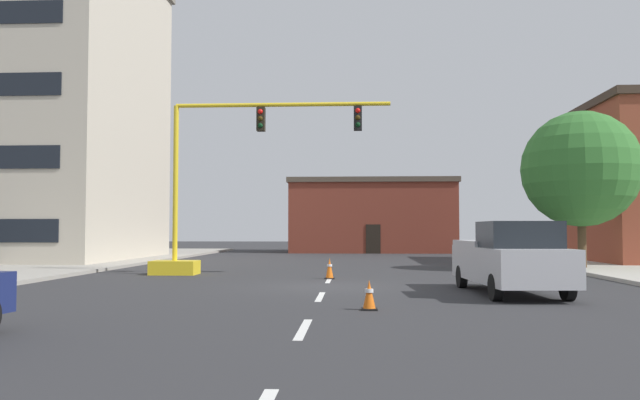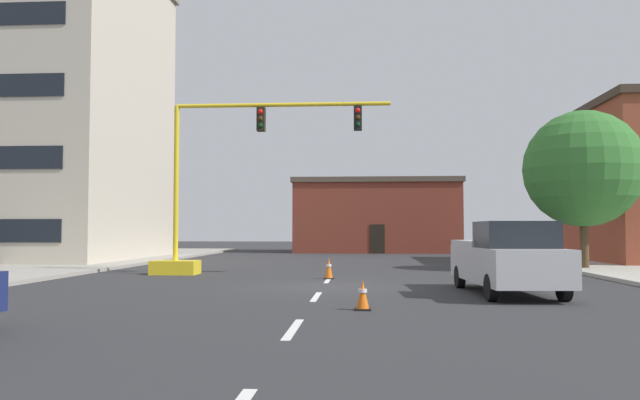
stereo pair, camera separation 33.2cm
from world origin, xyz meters
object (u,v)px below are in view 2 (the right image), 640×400
object	(u,v)px
pickup_truck_silver	(507,259)
tree_right_mid	(583,169)
traffic_cone_roadside_b	(329,268)
traffic_signal_gantry	(206,217)
traffic_cone_roadside_a	(363,295)

from	to	relation	value
pickup_truck_silver	tree_right_mid	bearing A→B (deg)	61.79
tree_right_mid	pickup_truck_silver	xyz separation A→B (m)	(-5.62, -10.48, -3.46)
tree_right_mid	traffic_cone_roadside_b	xyz separation A→B (m)	(-10.81, -5.31, -4.06)
traffic_signal_gantry	pickup_truck_silver	distance (m)	12.49
tree_right_mid	traffic_cone_roadside_a	distance (m)	17.65
traffic_cone_roadside_a	traffic_cone_roadside_b	size ratio (longest dim) A/B	0.87
traffic_signal_gantry	tree_right_mid	bearing A→B (deg)	12.07
tree_right_mid	traffic_cone_roadside_a	bearing A→B (deg)	-123.92
traffic_signal_gantry	traffic_cone_roadside_b	xyz separation A→B (m)	(5.00, -1.93, -1.89)
tree_right_mid	traffic_cone_roadside_b	bearing A→B (deg)	-153.84
traffic_signal_gantry	traffic_cone_roadside_b	distance (m)	5.68
traffic_signal_gantry	traffic_cone_roadside_a	distance (m)	12.68
traffic_cone_roadside_b	pickup_truck_silver	bearing A→B (deg)	-44.87
traffic_signal_gantry	pickup_truck_silver	size ratio (longest dim) A/B	1.72
traffic_signal_gantry	traffic_cone_roadside_b	bearing A→B (deg)	-21.14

